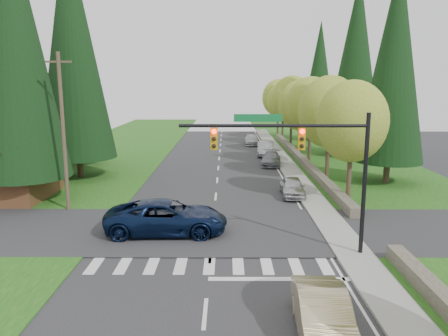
{
  "coord_description": "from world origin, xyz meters",
  "views": [
    {
      "loc": [
        0.75,
        -15.32,
        8.06
      ],
      "look_at": [
        0.62,
        11.97,
        2.8
      ],
      "focal_mm": 35.0,
      "sensor_mm": 36.0,
      "label": 1
    }
  ],
  "objects_px": {
    "sedan_champagne": "(323,316)",
    "parked_car_e": "(252,140)",
    "parked_car_b": "(271,159)",
    "parked_car_d": "(266,146)",
    "suv_navy": "(167,217)",
    "parked_car_c": "(266,149)",
    "parked_car_a": "(292,187)"
  },
  "relations": [
    {
      "from": "parked_car_a",
      "to": "parked_car_c",
      "type": "xyz_separation_m",
      "value": [
        -0.29,
        18.43,
        0.1
      ]
    },
    {
      "from": "parked_car_c",
      "to": "sedan_champagne",
      "type": "bearing_deg",
      "value": -85.05
    },
    {
      "from": "suv_navy",
      "to": "parked_car_e",
      "type": "height_order",
      "value": "suv_navy"
    },
    {
      "from": "parked_car_b",
      "to": "parked_car_e",
      "type": "distance_m",
      "value": 15.08
    },
    {
      "from": "parked_car_a",
      "to": "parked_car_d",
      "type": "xyz_separation_m",
      "value": [
        0.0,
        21.31,
        0.02
      ]
    },
    {
      "from": "parked_car_b",
      "to": "parked_car_d",
      "type": "distance_m",
      "value": 9.02
    },
    {
      "from": "sedan_champagne",
      "to": "parked_car_d",
      "type": "distance_m",
      "value": 39.49
    },
    {
      "from": "parked_car_b",
      "to": "parked_car_c",
      "type": "height_order",
      "value": "parked_car_c"
    },
    {
      "from": "sedan_champagne",
      "to": "parked_car_a",
      "type": "distance_m",
      "value": 18.22
    },
    {
      "from": "parked_car_c",
      "to": "parked_car_e",
      "type": "xyz_separation_m",
      "value": [
        -1.11,
        8.91,
        -0.13
      ]
    },
    {
      "from": "parked_car_a",
      "to": "suv_navy",
      "type": "bearing_deg",
      "value": -132.43
    },
    {
      "from": "suv_navy",
      "to": "parked_car_b",
      "type": "distance_m",
      "value": 21.87
    },
    {
      "from": "sedan_champagne",
      "to": "suv_navy",
      "type": "relative_size",
      "value": 0.71
    },
    {
      "from": "parked_car_d",
      "to": "parked_car_e",
      "type": "bearing_deg",
      "value": 97.0
    },
    {
      "from": "parked_car_d",
      "to": "suv_navy",
      "type": "bearing_deg",
      "value": -111.43
    },
    {
      "from": "parked_car_b",
      "to": "parked_car_d",
      "type": "relative_size",
      "value": 1.1
    },
    {
      "from": "parked_car_d",
      "to": "parked_car_e",
      "type": "height_order",
      "value": "parked_car_d"
    },
    {
      "from": "parked_car_a",
      "to": "parked_car_e",
      "type": "xyz_separation_m",
      "value": [
        -1.4,
        27.34,
        -0.03
      ]
    },
    {
      "from": "parked_car_d",
      "to": "parked_car_c",
      "type": "bearing_deg",
      "value": -101.91
    },
    {
      "from": "sedan_champagne",
      "to": "parked_car_e",
      "type": "relative_size",
      "value": 1.02
    },
    {
      "from": "parked_car_c",
      "to": "parked_car_d",
      "type": "bearing_deg",
      "value": 91.38
    },
    {
      "from": "suv_navy",
      "to": "sedan_champagne",
      "type": "bearing_deg",
      "value": -149.35
    },
    {
      "from": "suv_navy",
      "to": "parked_car_b",
      "type": "bearing_deg",
      "value": -22.59
    },
    {
      "from": "parked_car_a",
      "to": "parked_car_e",
      "type": "relative_size",
      "value": 0.89
    },
    {
      "from": "parked_car_b",
      "to": "suv_navy",
      "type": "bearing_deg",
      "value": -103.75
    },
    {
      "from": "sedan_champagne",
      "to": "parked_car_b",
      "type": "bearing_deg",
      "value": 89.9
    },
    {
      "from": "parked_car_b",
      "to": "parked_car_d",
      "type": "bearing_deg",
      "value": 95.12
    },
    {
      "from": "sedan_champagne",
      "to": "parked_car_c",
      "type": "bearing_deg",
      "value": 90.32
    },
    {
      "from": "suv_navy",
      "to": "parked_car_d",
      "type": "relative_size",
      "value": 1.58
    },
    {
      "from": "parked_car_b",
      "to": "parked_car_a",
      "type": "bearing_deg",
      "value": -81.48
    },
    {
      "from": "parked_car_b",
      "to": "parked_car_e",
      "type": "relative_size",
      "value": 1.01
    },
    {
      "from": "parked_car_c",
      "to": "parked_car_d",
      "type": "xyz_separation_m",
      "value": [
        0.29,
        2.88,
        -0.08
      ]
    }
  ]
}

